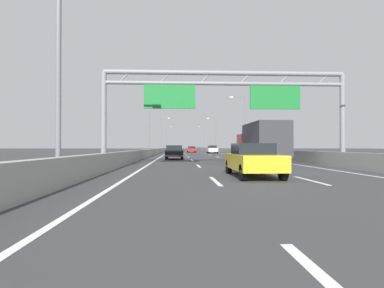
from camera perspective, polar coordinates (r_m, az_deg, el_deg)
The scene contains 54 objects.
ground_plane at distance 99.06m, azimuth -0.89°, elevation -1.24°, with size 260.00×260.00×0.00m, color #38383A.
lane_dash_left_1 at distance 11.66m, azimuth 4.28°, elevation -6.78°, with size 0.16×3.00×0.01m, color white.
lane_dash_left_2 at distance 20.59m, azimuth 1.20°, elevation -4.05°, with size 0.16×3.00×0.01m, color white.
lane_dash_left_3 at distance 29.56m, azimuth -0.01°, elevation -2.97°, with size 0.16×3.00×0.01m, color white.
lane_dash_left_4 at distance 38.55m, azimuth -0.65°, elevation -2.39°, with size 0.16×3.00×0.01m, color white.
lane_dash_left_5 at distance 47.54m, azimuth -1.05°, elevation -2.03°, with size 0.16×3.00×0.01m, color white.
lane_dash_left_6 at distance 56.53m, azimuth -1.32°, elevation -1.79°, with size 0.16×3.00×0.01m, color white.
lane_dash_left_7 at distance 65.53m, azimuth -1.52°, elevation -1.61°, with size 0.16×3.00×0.01m, color white.
lane_dash_left_8 at distance 74.52m, azimuth -1.67°, elevation -1.48°, with size 0.16×3.00×0.01m, color white.
lane_dash_left_9 at distance 83.52m, azimuth -1.78°, elevation -1.37°, with size 0.16×3.00×0.01m, color white.
lane_dash_left_10 at distance 92.52m, azimuth -1.88°, elevation -1.29°, with size 0.16×3.00×0.01m, color white.
lane_dash_left_11 at distance 101.52m, azimuth -1.96°, elevation -1.22°, with size 0.16×3.00×0.01m, color white.
lane_dash_left_12 at distance 110.52m, azimuth -2.02°, elevation -1.16°, with size 0.16×3.00×0.01m, color white.
lane_dash_left_13 at distance 119.51m, azimuth -2.08°, elevation -1.11°, with size 0.16×3.00×0.01m, color white.
lane_dash_left_14 at distance 128.51m, azimuth -2.12°, elevation -1.07°, with size 0.16×3.00×0.01m, color white.
lane_dash_left_15 at distance 137.51m, azimuth -2.17°, elevation -1.03°, with size 0.16×3.00×0.01m, color white.
lane_dash_left_16 at distance 146.51m, azimuth -2.20°, elevation -1.00°, with size 0.16×3.00×0.01m, color white.
lane_dash_left_17 at distance 155.51m, azimuth -2.23°, elevation -0.97°, with size 0.16×3.00×0.01m, color white.
lane_dash_right_1 at distance 12.61m, azimuth 20.84°, elevation -6.27°, with size 0.16×3.00×0.01m, color white.
lane_dash_right_2 at distance 21.14m, azimuth 11.00°, elevation -3.95°, with size 0.16×3.00×0.01m, color white.
lane_dash_right_3 at distance 29.95m, azimuth 6.90°, elevation -2.93°, with size 0.16×3.00×0.01m, color white.
lane_dash_right_4 at distance 38.85m, azimuth 4.67°, elevation -2.38°, with size 0.16×3.00×0.01m, color white.
lane_dash_right_5 at distance 47.78m, azimuth 3.27°, elevation -2.03°, with size 0.16×3.00×0.01m, color white.
lane_dash_right_6 at distance 56.74m, azimuth 2.32°, elevation -1.78°, with size 0.16×3.00×0.01m, color white.
lane_dash_right_7 at distance 65.70m, azimuth 1.62°, elevation -1.61°, with size 0.16×3.00×0.01m, color white.
lane_dash_right_8 at distance 74.68m, azimuth 1.10°, elevation -1.48°, with size 0.16×3.00×0.01m, color white.
lane_dash_right_9 at distance 83.66m, azimuth 0.68°, elevation -1.37°, with size 0.16×3.00×0.01m, color white.
lane_dash_right_10 at distance 92.64m, azimuth 0.35°, elevation -1.29°, with size 0.16×3.00×0.01m, color white.
lane_dash_right_11 at distance 101.63m, azimuth 0.07°, elevation -1.22°, with size 0.16×3.00×0.01m, color white.
lane_dash_right_12 at distance 110.62m, azimuth -0.16°, elevation -1.16°, with size 0.16×3.00×0.01m, color white.
lane_dash_right_13 at distance 119.61m, azimuth -0.35°, elevation -1.11°, with size 0.16×3.00×0.01m, color white.
lane_dash_right_14 at distance 128.60m, azimuth -0.52°, elevation -1.07°, with size 0.16×3.00×0.01m, color white.
lane_dash_right_15 at distance 137.60m, azimuth -0.67°, elevation -1.03°, with size 0.16×3.00×0.01m, color white.
lane_dash_right_16 at distance 146.59m, azimuth -0.79°, elevation -1.00°, with size 0.16×3.00×0.01m, color white.
lane_dash_right_17 at distance 155.58m, azimuth -0.91°, elevation -0.97°, with size 0.16×3.00×0.01m, color white.
edge_line_left at distance 87.03m, azimuth -4.09°, elevation -1.34°, with size 0.16×176.00×0.01m, color white.
edge_line_right at distance 87.42m, azimuth 2.80°, elevation -1.33°, with size 0.16×176.00×0.01m, color white.
barrier_left at distance 109.06m, azimuth -4.69°, elevation -0.92°, with size 0.45×220.00×0.95m.
barrier_right at distance 109.47m, azimuth 2.55°, elevation -0.92°, with size 0.45×220.00×0.95m.
sign_gantry at distance 21.12m, azimuth 6.02°, elevation 9.15°, with size 16.39×0.36×6.36m.
streetlamp_left_near at distance 13.34m, azimuth -22.26°, elevation 17.52°, with size 2.58×0.28×9.50m.
streetlamp_left_mid at distance 49.87m, azimuth -7.65°, elevation 4.24°, with size 2.58×0.28×9.50m.
streetlamp_right_mid at distance 50.83m, azimuth 9.41°, elevation 4.15°, with size 2.58×0.28×9.50m.
streetlamp_left_far at distance 87.29m, azimuth -5.55°, elevation 2.21°, with size 2.58×0.28×9.50m.
streetlamp_right_far at distance 87.84m, azimuth 4.24°, elevation 2.19°, with size 2.58×0.28×9.50m.
streetlamp_left_distant at distance 124.80m, azimuth -4.71°, elevation 1.39°, with size 2.58×0.28×9.50m.
streetlamp_right_distant at distance 125.18m, azimuth 2.14°, elevation 1.39°, with size 2.58×0.28×9.50m.
white_car at distance 60.68m, azimuth 3.70°, elevation -0.97°, with size 1.81×4.43×1.54m.
green_car at distance 47.41m, azimuth -3.03°, elevation -1.13°, with size 1.85×4.12×1.49m.
red_car at distance 68.84m, azimuth -0.10°, elevation -0.98°, with size 1.79×4.24×1.35m.
black_car at distance 31.54m, azimuth -3.26°, elevation -1.49°, with size 1.76×4.59×1.41m.
yellow_car at distance 13.56m, azimuth 11.05°, elevation -2.80°, with size 1.74×4.34×1.42m.
blue_car at distance 138.52m, azimuth -2.90°, elevation -0.73°, with size 1.74×4.24×1.42m.
box_truck at distance 26.02m, azimuth 12.63°, elevation 0.44°, with size 2.42×8.17×3.14m.
Camera 1 is at (-3.22, 1.00, 1.28)m, focal length 29.12 mm.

